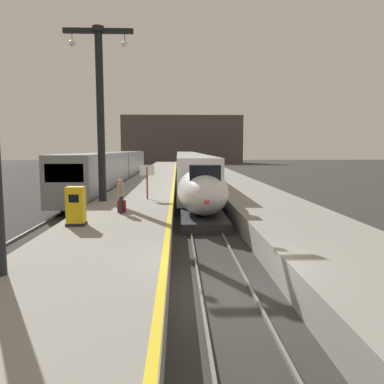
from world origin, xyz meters
The scene contains 16 objects.
ground_plane centered at (0.00, 0.00, 0.00)m, with size 260.00×260.00×0.00m, color #33302D.
platform_left centered at (-4.05, 24.75, 0.53)m, with size 4.80×110.00×1.05m, color gray.
platform_right centered at (4.05, 24.75, 0.53)m, with size 4.80×110.00×1.05m, color gray.
platform_left_safety_stripe centered at (-1.77, 24.75, 1.05)m, with size 0.20×107.80×0.01m, color yellow.
rail_main_left centered at (-0.75, 27.50, 0.06)m, with size 0.08×110.00×0.12m, color slate.
rail_main_right centered at (0.75, 27.50, 0.06)m, with size 0.08×110.00×0.12m, color slate.
rail_secondary_left centered at (-8.85, 27.50, 0.06)m, with size 0.08×110.00×0.12m, color slate.
rail_secondary_right centered at (-7.35, 27.50, 0.06)m, with size 0.08×110.00×0.12m, color slate.
highspeed_train_main centered at (0.00, 34.85, 1.96)m, with size 2.92×56.40×3.60m.
regional_train_adjacent centered at (-8.10, 30.27, 2.13)m, with size 2.85×36.60×3.80m.
station_column_mid centered at (-5.90, 12.30, 7.05)m, with size 4.00×0.68×10.08m.
passenger_near_edge centered at (-4.14, 7.85, 2.04)m, with size 0.30×0.56×1.69m.
rolling_suitcase centered at (-4.16, 8.20, 1.35)m, with size 0.40×0.22×0.98m.
ticket_machine_yellow centered at (-5.55, 5.05, 1.79)m, with size 0.76×0.62×1.60m.
departure_info_board centered at (-3.30, 13.15, 2.56)m, with size 0.90×0.10×2.12m.
terminus_back_wall centered at (0.00, 102.00, 7.00)m, with size 36.00×2.00×14.00m, color #4C4742.
Camera 1 is at (-1.39, -10.26, 4.18)m, focal length 35.14 mm.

